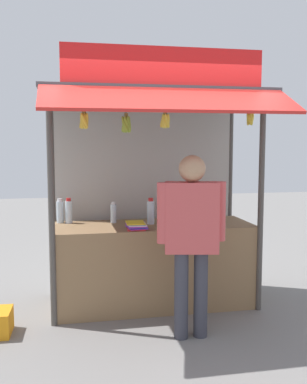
{
  "coord_description": "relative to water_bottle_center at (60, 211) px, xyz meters",
  "views": [
    {
      "loc": [
        -0.94,
        -4.7,
        1.76
      ],
      "look_at": [
        0.0,
        0.0,
        1.24
      ],
      "focal_mm": 42.38,
      "sensor_mm": 36.0,
      "label": 1
    }
  ],
  "objects": [
    {
      "name": "ground_plane",
      "position": [
        0.98,
        -0.3,
        -1.01
      ],
      "size": [
        20.0,
        20.0,
        0.0
      ],
      "primitive_type": "plane",
      "color": "slate"
    },
    {
      "name": "water_bottle_far_right",
      "position": [
        0.96,
        -0.27,
        0.01
      ],
      "size": [
        0.08,
        0.08,
        0.28
      ],
      "color": "silver",
      "rests_on": "stall_counter"
    },
    {
      "name": "banana_bunch_inner_right",
      "position": [
        1.0,
        -0.77,
        0.96
      ],
      "size": [
        0.11,
        0.11,
        0.27
      ],
      "color": "#332D23"
    },
    {
      "name": "stall_structure",
      "position": [
        0.98,
        -0.17,
        0.6
      ],
      "size": [
        2.31,
        1.63,
        2.64
      ],
      "color": "#4C4742",
      "rests_on": "ground"
    },
    {
      "name": "stall_counter",
      "position": [
        0.98,
        -0.3,
        -0.57
      ],
      "size": [
        2.11,
        0.75,
        0.89
      ],
      "primitive_type": "cube",
      "color": "olive",
      "rests_on": "ground"
    },
    {
      "name": "water_bottle_back_right",
      "position": [
        1.76,
        -0.17,
        -0.0
      ],
      "size": [
        0.07,
        0.07,
        0.26
      ],
      "color": "silver",
      "rests_on": "stall_counter"
    },
    {
      "name": "water_bottle_front_left",
      "position": [
        0.09,
        -0.04,
        0.0
      ],
      "size": [
        0.08,
        0.08,
        0.28
      ],
      "color": "silver",
      "rests_on": "stall_counter"
    },
    {
      "name": "banana_bunch_inner_left",
      "position": [
        0.24,
        -0.77,
        0.95
      ],
      "size": [
        0.1,
        0.1,
        0.28
      ],
      "color": "#332D23"
    },
    {
      "name": "banana_bunch_leftmost",
      "position": [
        1.86,
        -0.77,
        0.99
      ],
      "size": [
        0.09,
        0.09,
        0.23
      ],
      "color": "#332D23"
    },
    {
      "name": "vendor_person",
      "position": [
        1.15,
        -1.19,
        -0.02
      ],
      "size": [
        0.63,
        0.29,
        1.65
      ],
      "rotation": [
        0.0,
        0.0,
        2.94
      ],
      "color": "#383842",
      "rests_on": "ground"
    },
    {
      "name": "magazine_stack_mid_right",
      "position": [
        0.76,
        -0.51,
        -0.09
      ],
      "size": [
        0.22,
        0.28,
        0.07
      ],
      "color": "red",
      "rests_on": "stall_counter"
    },
    {
      "name": "water_bottle_center",
      "position": [
        0.0,
        0.0,
        0.0
      ],
      "size": [
        0.08,
        0.08,
        0.27
      ],
      "color": "silver",
      "rests_on": "stall_counter"
    },
    {
      "name": "magazine_stack_front_right",
      "position": [
        1.31,
        -0.35,
        -0.11
      ],
      "size": [
        0.18,
        0.25,
        0.04
      ],
      "color": "black",
      "rests_on": "stall_counter"
    },
    {
      "name": "water_bottle_left",
      "position": [
        0.57,
        -0.11,
        -0.02
      ],
      "size": [
        0.06,
        0.06,
        0.23
      ],
      "color": "silver",
      "rests_on": "stall_counter"
    },
    {
      "name": "banana_bunch_rightmost",
      "position": [
        0.63,
        -0.77,
        0.92
      ],
      "size": [
        0.11,
        0.11,
        0.31
      ],
      "color": "#332D23"
    }
  ]
}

